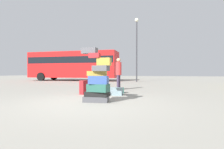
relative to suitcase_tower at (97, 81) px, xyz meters
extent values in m
plane|color=gray|center=(-0.31, -0.16, -0.65)|extent=(80.00, 80.00, 0.00)
cube|color=#4C4C51|center=(-0.05, 0.01, -0.57)|extent=(0.81, 0.50, 0.17)
cube|color=black|center=(-0.02, 0.02, -0.41)|extent=(0.72, 0.40, 0.15)
cube|color=#26594C|center=(0.04, -0.04, -0.21)|extent=(0.68, 0.41, 0.24)
cube|color=#334F99|center=(0.05, -0.06, 0.03)|extent=(0.60, 0.35, 0.25)
cube|color=#B28C33|center=(-0.02, 0.04, 0.23)|extent=(0.63, 0.40, 0.15)
cube|color=#4C4C51|center=(0.15, -0.11, 0.38)|extent=(0.51, 0.31, 0.17)
cube|color=#B28C33|center=(0.19, 0.07, 0.59)|extent=(0.42, 0.22, 0.24)
cube|color=maroon|center=(-0.10, 0.02, 0.78)|extent=(0.34, 0.18, 0.15)
cube|color=#4C4C51|center=(-0.30, 0.12, 0.95)|extent=(0.48, 0.26, 0.18)
cube|color=gray|center=(0.02, 1.71, -0.50)|extent=(0.80, 0.41, 0.30)
cube|color=maroon|center=(-0.45, 1.39, -0.49)|extent=(0.64, 0.31, 0.32)
cube|color=#26594C|center=(0.04, 2.45, -0.53)|extent=(0.60, 0.40, 0.24)
cube|color=maroon|center=(-1.23, 1.67, -0.36)|extent=(0.24, 0.43, 0.58)
cylinder|color=#3F334C|center=(-1.02, 2.98, -0.25)|extent=(0.12, 0.12, 0.80)
cylinder|color=#3F334C|center=(-0.89, 2.80, -0.25)|extent=(0.12, 0.12, 0.80)
cylinder|color=red|center=(-0.95, 2.89, 0.46)|extent=(0.30, 0.30, 0.61)
sphere|color=tan|center=(-0.95, 2.89, 0.87)|extent=(0.22, 0.22, 0.22)
cylinder|color=#3F334C|center=(-0.23, 3.92, -0.26)|extent=(0.12, 0.12, 0.78)
cylinder|color=#3F334C|center=(-0.25, 3.70, -0.26)|extent=(0.12, 0.12, 0.78)
cylinder|color=red|center=(-0.24, 3.81, 0.46)|extent=(0.30, 0.30, 0.66)
sphere|color=tan|center=(-0.24, 3.81, 0.90)|extent=(0.22, 0.22, 0.22)
cube|color=red|center=(-7.50, 12.53, 1.10)|extent=(10.01, 2.82, 2.80)
cube|color=black|center=(-7.50, 12.53, 1.59)|extent=(9.81, 2.83, 0.70)
cylinder|color=black|center=(-4.31, 13.88, -0.20)|extent=(0.91, 0.28, 0.90)
cylinder|color=black|center=(-4.23, 11.38, -0.20)|extent=(0.91, 0.28, 0.90)
cylinder|color=black|center=(-10.77, 13.67, -0.20)|extent=(0.91, 0.28, 0.90)
cylinder|color=black|center=(-10.69, 11.17, -0.20)|extent=(0.91, 0.28, 0.90)
cylinder|color=#333338|center=(-0.36, 11.90, 2.28)|extent=(0.12, 0.12, 5.86)
sphere|color=#F2F2CC|center=(-0.36, 11.90, 5.33)|extent=(0.36, 0.36, 0.36)
camera|label=1|loc=(1.87, -5.04, 0.26)|focal=27.98mm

